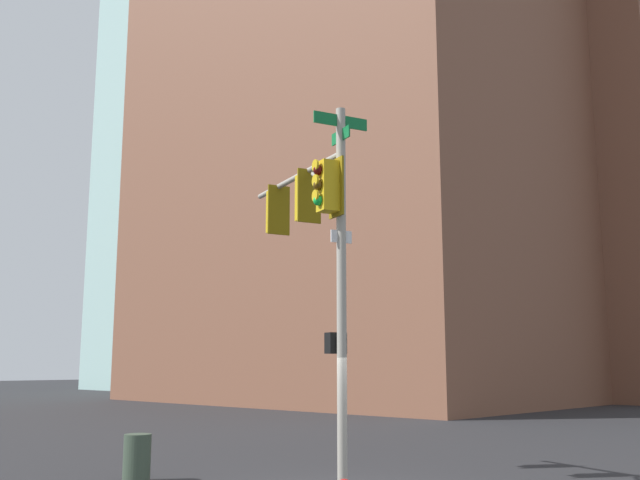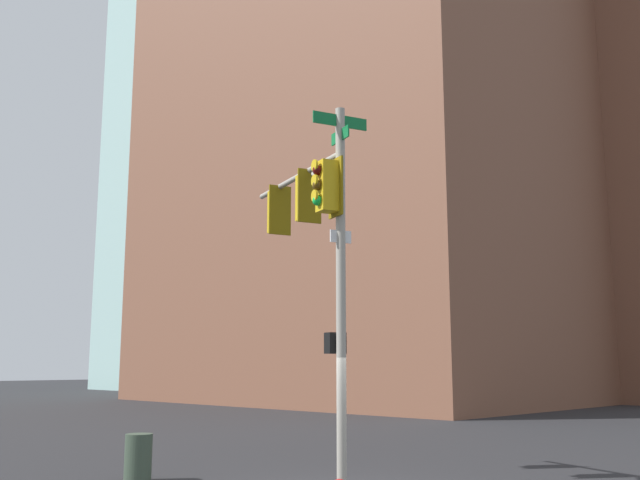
{
  "view_description": "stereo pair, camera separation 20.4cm",
  "coord_description": "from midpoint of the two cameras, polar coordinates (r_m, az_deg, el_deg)",
  "views": [
    {
      "loc": [
        9.39,
        -10.49,
        2.37
      ],
      "look_at": [
        -0.71,
        -0.01,
        4.88
      ],
      "focal_mm": 40.68,
      "sensor_mm": 36.0,
      "label": 1
    },
    {
      "loc": [
        9.54,
        -10.35,
        2.37
      ],
      "look_at": [
        -0.71,
        -0.01,
        4.88
      ],
      "focal_mm": 40.68,
      "sensor_mm": 36.0,
      "label": 2
    }
  ],
  "objects": [
    {
      "name": "signal_pole_assembly",
      "position": [
        14.96,
        -0.12,
        1.02
      ],
      "size": [
        4.28,
        1.99,
        7.39
      ],
      "rotation": [
        0.0,
        0.0,
        2.81
      ],
      "color": "#9E998C",
      "rests_on": "ground_plane"
    },
    {
      "name": "litter_bin",
      "position": [
        16.03,
        -13.74,
        -16.28
      ],
      "size": [
        0.56,
        0.56,
        0.95
      ],
      "primitive_type": "cylinder",
      "color": "#384738",
      "rests_on": "ground_plane"
    },
    {
      "name": "building_brick_nearside",
      "position": [
        54.88,
        3.07,
        18.23
      ],
      "size": [
        27.71,
        19.43,
        56.25
      ],
      "primitive_type": "cube",
      "color": "brown",
      "rests_on": "ground_plane"
    },
    {
      "name": "building_brick_midblock",
      "position": [
        60.51,
        17.18,
        5.26
      ],
      "size": [
        23.45,
        16.24,
        35.2
      ],
      "primitive_type": "cube",
      "color": "brown",
      "rests_on": "ground_plane"
    },
    {
      "name": "building_brick_farside",
      "position": [
        71.6,
        21.28,
        7.35
      ],
      "size": [
        17.47,
        18.24,
        45.26
      ],
      "primitive_type": "cube",
      "color": "brown",
      "rests_on": "ground_plane"
    }
  ]
}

